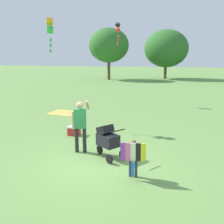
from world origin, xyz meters
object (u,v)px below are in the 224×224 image
stroller (107,138)px  cooler_box (74,131)px  person_adult_flyer (80,122)px  kite_green_novelty (117,28)px  child_with_butterfly_kite (133,155)px  picnic_blanket (64,113)px  kite_adult_black (50,27)px

stroller → cooler_box: bearing=133.8°
person_adult_flyer → kite_green_novelty: 9.65m
stroller → child_with_butterfly_kite: bearing=-49.8°
child_with_butterfly_kite → picnic_blanket: size_ratio=0.66×
person_adult_flyer → picnic_blanket: person_adult_flyer is taller
stroller → picnic_blanket: 6.72m
person_adult_flyer → cooler_box: bearing=118.0°
child_with_butterfly_kite → stroller: bearing=130.2°
child_with_butterfly_kite → kite_green_novelty: kite_green_novelty is taller
kite_green_novelty → cooler_box: size_ratio=11.10×
person_adult_flyer → picnic_blanket: size_ratio=1.14×
kite_adult_black → picnic_blanket: size_ratio=3.01×
stroller → cooler_box: 2.68m
kite_green_novelty → picnic_blanket: (-2.11, -3.65, -4.63)m
kite_green_novelty → picnic_blanket: 6.26m
stroller → picnic_blanket: stroller is taller
child_with_butterfly_kite → stroller: (-0.96, 1.14, -0.01)m
person_adult_flyer → picnic_blanket: bearing=118.6°
person_adult_flyer → kite_green_novelty: (-0.75, 8.90, 3.65)m
child_with_butterfly_kite → person_adult_flyer: bearing=144.1°
child_with_butterfly_kite → cooler_box: (-2.79, 3.04, -0.44)m
stroller → kite_green_novelty: bearing=100.5°
person_adult_flyer → picnic_blanket: (-2.86, 5.25, -0.98)m
kite_adult_black → cooler_box: kite_adult_black is taller
child_with_butterfly_kite → picnic_blanket: bearing=125.7°
kite_adult_black → picnic_blanket: bearing=104.3°
person_adult_flyer → kite_adult_black: size_ratio=0.38×
kite_adult_black → cooler_box: size_ratio=10.10×
kite_adult_black → kite_green_novelty: bearing=76.5°
kite_green_novelty → kite_adult_black: bearing=-103.5°
picnic_blanket → cooler_box: bearing=-61.2°
child_with_butterfly_kite → cooler_box: child_with_butterfly_kite is taller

